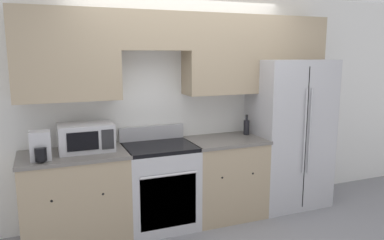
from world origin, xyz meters
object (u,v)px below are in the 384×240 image
at_px(oven_range, 160,186).
at_px(bottle, 246,127).
at_px(refrigerator, 288,133).
at_px(microwave, 86,137).

height_order(oven_range, bottle, bottle).
xyz_separation_m(refrigerator, bottle, (-0.55, 0.07, 0.11)).
bearing_deg(bottle, microwave, -178.20).
distance_m(oven_range, microwave, 0.96).
relative_size(oven_range, refrigerator, 0.59).
bearing_deg(oven_range, refrigerator, 1.42).
xyz_separation_m(refrigerator, microwave, (-2.44, 0.02, 0.15)).
xyz_separation_m(oven_range, microwave, (-0.75, 0.06, 0.60)).
bearing_deg(microwave, bottle, 1.80).
distance_m(oven_range, refrigerator, 1.75).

